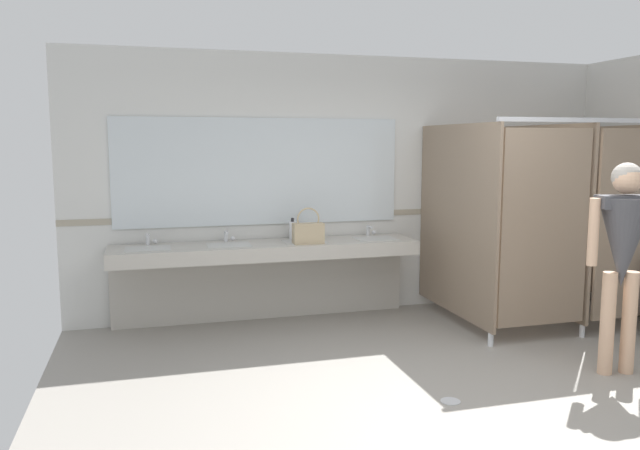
{
  "coord_description": "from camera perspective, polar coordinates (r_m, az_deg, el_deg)",
  "views": [
    {
      "loc": [
        -2.2,
        -3.68,
        1.8
      ],
      "look_at": [
        -1.03,
        0.51,
        1.22
      ],
      "focal_mm": 34.72,
      "sensor_mm": 36.0,
      "label": 1
    }
  ],
  "objects": [
    {
      "name": "ground_plane",
      "position": [
        4.67,
        14.63,
        -16.06
      ],
      "size": [
        6.1,
        5.71,
        0.1
      ],
      "primitive_type": "cube",
      "color": "gray"
    },
    {
      "name": "wall_back_tile_band",
      "position": [
        6.65,
        3.86,
        1.06
      ],
      "size": [
        6.1,
        0.01,
        0.06
      ],
      "primitive_type": "cube",
      "color": "#9E937F",
      "rests_on": "wall_back"
    },
    {
      "name": "bathroom_stalls",
      "position": [
        6.55,
        20.69,
        0.56
      ],
      "size": [
        1.98,
        1.56,
        2.02
      ],
      "color": "#84705B",
      "rests_on": "ground_plane"
    },
    {
      "name": "soap_dispenser",
      "position": [
        6.32,
        -2.55,
        -0.46
      ],
      "size": [
        0.07,
        0.07,
        0.22
      ],
      "color": "white",
      "rests_on": "vanity_counter"
    },
    {
      "name": "person_standing",
      "position": [
        5.29,
        26.18,
        -1.41
      ],
      "size": [
        0.57,
        0.46,
        1.66
      ],
      "color": "#DBAD89",
      "rests_on": "ground_plane"
    },
    {
      "name": "wall_back",
      "position": [
        6.68,
        3.7,
        3.7
      ],
      "size": [
        6.1,
        0.12,
        2.71
      ],
      "primitive_type": "cube",
      "color": "silver",
      "rests_on": "ground_plane"
    },
    {
      "name": "mirror_panel",
      "position": [
        6.32,
        -5.49,
        4.92
      ],
      "size": [
        2.91,
        0.02,
        1.08
      ],
      "primitive_type": "cube",
      "color": "silver",
      "rests_on": "wall_back"
    },
    {
      "name": "handbag",
      "position": [
        6.03,
        -1.09,
        -0.65
      ],
      "size": [
        0.3,
        0.12,
        0.36
      ],
      "color": "tan",
      "rests_on": "vanity_counter"
    },
    {
      "name": "floor_drain_cover",
      "position": [
        4.61,
        11.93,
        -15.57
      ],
      "size": [
        0.14,
        0.14,
        0.01
      ],
      "primitive_type": "cylinder",
      "color": "#B7BABF",
      "rests_on": "ground_plane"
    },
    {
      "name": "vanity_counter",
      "position": [
        6.23,
        -5.05,
        -3.49
      ],
      "size": [
        3.01,
        0.57,
        0.94
      ],
      "color": "#B2ADA3",
      "rests_on": "ground_plane"
    }
  ]
}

